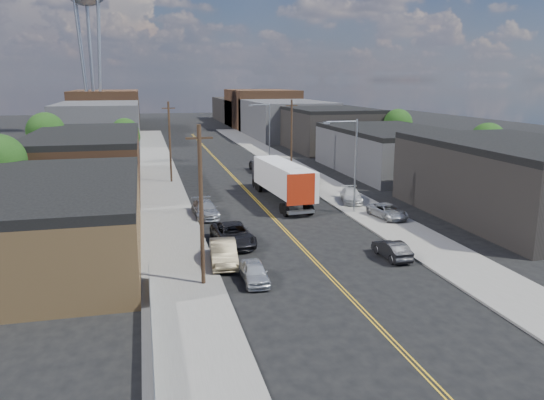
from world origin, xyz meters
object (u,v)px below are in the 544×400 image
semi_truck (280,178)px  car_right_lot_b (351,195)px  car_left_d (205,209)px  car_ahead_truck (261,166)px  car_left_b (223,253)px  car_left_c (233,234)px  car_right_lot_a (388,211)px  car_left_a (255,272)px  car_right_oncoming (392,249)px  car_right_lot_c (308,177)px

semi_truck → car_right_lot_b: (6.86, -3.28, -1.55)m
car_left_d → car_ahead_truck: bearing=63.0°
car_left_b → car_right_lot_b: 22.03m
car_left_c → car_right_lot_a: (15.08, 4.20, -0.02)m
car_left_d → car_right_lot_a: (16.19, -4.88, 0.04)m
car_left_a → car_ahead_truck: car_ahead_truck is taller
car_right_oncoming → car_ahead_truck: bearing=-89.7°
semi_truck → car_left_c: (-7.47, -14.41, -1.56)m
semi_truck → car_ahead_truck: bearing=79.3°
semi_truck → car_left_b: semi_truck is taller
car_right_lot_a → car_ahead_truck: bearing=93.4°
car_left_c → semi_truck: bearing=58.3°
car_left_b → car_right_lot_c: 30.31m
semi_truck → car_ahead_truck: (2.03, 18.09, -1.56)m
car_left_a → car_left_d: bearing=96.0°
car_right_oncoming → car_right_lot_a: 11.09m
car_left_b → car_right_lot_a: car_left_b is taller
car_left_b → car_right_lot_a: bearing=32.2°
car_left_c → car_right_lot_b: bearing=33.5°
semi_truck → car_right_lot_a: (7.62, -10.20, -1.59)m
semi_truck → car_left_d: 10.22m
semi_truck → car_left_a: size_ratio=4.14×
car_left_c → car_left_d: 9.15m
car_left_d → car_right_lot_b: 15.57m
car_left_c → car_right_lot_c: car_left_c is taller
car_left_b → car_right_lot_a: size_ratio=1.09×
semi_truck → car_right_lot_b: semi_truck is taller
car_left_c → car_left_a: bearing=-94.3°
car_left_a → car_right_lot_c: (13.20, 30.42, 0.15)m
semi_truck → car_left_c: semi_truck is taller
semi_truck → car_left_b: 20.75m
car_right_lot_c → car_left_d: bearing=-130.3°
car_left_d → car_right_lot_b: (15.43, 2.04, 0.08)m
car_left_c → car_right_lot_b: 18.14m
semi_truck → car_right_lot_b: 7.76m
car_left_c → car_right_oncoming: size_ratio=1.47×
car_left_b → car_right_oncoming: car_left_b is taller
car_left_a → car_right_lot_a: car_right_lot_a is taller
car_left_c → car_left_d: (-1.11, 9.08, -0.06)m
car_right_lot_a → car_ahead_truck: (-5.58, 28.29, 0.03)m
car_left_c → car_right_lot_b: size_ratio=1.25×
car_left_d → car_right_lot_a: car_left_d is taller
car_left_b → car_right_lot_a: (16.48, 8.49, -0.04)m
semi_truck → car_ahead_truck: 18.27m
semi_truck → car_right_lot_c: size_ratio=4.13×
car_right_lot_a → car_right_lot_b: car_right_lot_b is taller
car_left_a → car_left_d: car_left_d is taller
car_right_lot_b → car_right_lot_c: car_right_lot_b is taller
car_right_lot_b → car_ahead_truck: 21.90m
car_ahead_truck → car_left_b: bearing=-104.0°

